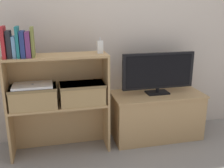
{
  "coord_description": "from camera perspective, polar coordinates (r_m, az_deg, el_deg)",
  "views": [
    {
      "loc": [
        -0.53,
        -2.11,
        1.31
      ],
      "look_at": [
        0.0,
        0.13,
        0.62
      ],
      "focal_mm": 42.0,
      "sensor_mm": 36.0,
      "label": 1
    }
  ],
  "objects": [
    {
      "name": "ground_plane",
      "position": [
        2.54,
        0.71,
        -14.41
      ],
      "size": [
        16.0,
        16.0,
        0.0
      ],
      "primitive_type": "plane",
      "color": "gray"
    },
    {
      "name": "wall_back",
      "position": [
        2.62,
        -1.63,
        14.2
      ],
      "size": [
        10.0,
        0.05,
        2.4
      ],
      "color": "beige",
      "rests_on": "ground_plane"
    },
    {
      "name": "tv_stand",
      "position": [
        2.75,
        9.57,
        -6.63
      ],
      "size": [
        0.91,
        0.43,
        0.47
      ],
      "color": "tan",
      "rests_on": "ground_plane"
    },
    {
      "name": "tv",
      "position": [
        2.6,
        10.06,
        2.63
      ],
      "size": [
        0.73,
        0.14,
        0.41
      ],
      "color": "black",
      "rests_on": "tv_stand"
    },
    {
      "name": "bookshelf_lower_tier",
      "position": [
        2.52,
        -11.27,
        -7.64
      ],
      "size": [
        0.88,
        0.27,
        0.46
      ],
      "color": "tan",
      "rests_on": "ground_plane"
    },
    {
      "name": "bookshelf_upper_tier",
      "position": [
        2.37,
        -11.88,
        2.44
      ],
      "size": [
        0.88,
        0.27,
        0.45
      ],
      "color": "tan",
      "rests_on": "bookshelf_lower_tier"
    },
    {
      "name": "book_crimson",
      "position": [
        2.26,
        -22.48,
        8.4
      ],
      "size": [
        0.03,
        0.16,
        0.25
      ],
      "color": "#B22328",
      "rests_on": "bookshelf_upper_tier"
    },
    {
      "name": "book_charcoal",
      "position": [
        2.26,
        -21.46,
        8.06
      ],
      "size": [
        0.03,
        0.12,
        0.21
      ],
      "color": "#232328",
      "rests_on": "bookshelf_upper_tier"
    },
    {
      "name": "book_skyblue",
      "position": [
        2.25,
        -20.48,
        7.58
      ],
      "size": [
        0.03,
        0.13,
        0.17
      ],
      "color": "#709ECC",
      "rests_on": "bookshelf_upper_tier"
    },
    {
      "name": "book_teal",
      "position": [
        2.25,
        -19.8,
        8.6
      ],
      "size": [
        0.02,
        0.15,
        0.25
      ],
      "color": "#1E7075",
      "rests_on": "bookshelf_upper_tier"
    },
    {
      "name": "book_navy",
      "position": [
        2.24,
        -18.83,
        8.2
      ],
      "size": [
        0.04,
        0.16,
        0.21
      ],
      "color": "navy",
      "rests_on": "bookshelf_upper_tier"
    },
    {
      "name": "book_plum",
      "position": [
        2.24,
        -17.77,
        8.2
      ],
      "size": [
        0.04,
        0.16,
        0.2
      ],
      "color": "#6B2D66",
      "rests_on": "bookshelf_upper_tier"
    },
    {
      "name": "book_olive",
      "position": [
        2.24,
        -16.89,
        8.76
      ],
      "size": [
        0.02,
        0.13,
        0.24
      ],
      "color": "olive",
      "rests_on": "bookshelf_upper_tier"
    },
    {
      "name": "baby_monitor",
      "position": [
        2.31,
        -2.61,
        8.05
      ],
      "size": [
        0.05,
        0.04,
        0.14
      ],
      "color": "white",
      "rests_on": "bookshelf_upper_tier"
    },
    {
      "name": "storage_basket_left",
      "position": [
        2.36,
        -16.69,
        -2.48
      ],
      "size": [
        0.4,
        0.23,
        0.19
      ],
      "color": "tan",
      "rests_on": "bookshelf_lower_tier"
    },
    {
      "name": "storage_basket_right",
      "position": [
        2.36,
        -6.48,
        -1.8
      ],
      "size": [
        0.4,
        0.23,
        0.19
      ],
      "color": "tan",
      "rests_on": "bookshelf_lower_tier"
    },
    {
      "name": "laptop",
      "position": [
        2.33,
        -16.88,
        -0.29
      ],
      "size": [
        0.33,
        0.22,
        0.02
      ],
      "color": "white",
      "rests_on": "storage_basket_left"
    }
  ]
}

